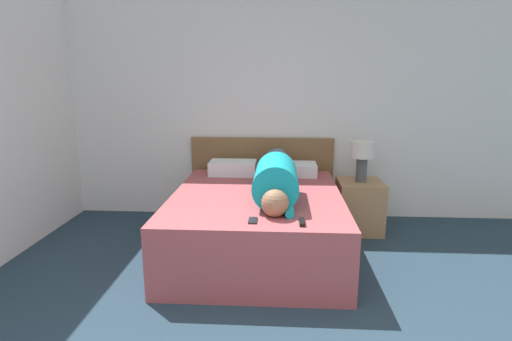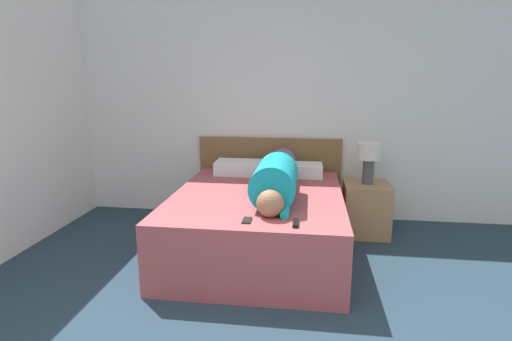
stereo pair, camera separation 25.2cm
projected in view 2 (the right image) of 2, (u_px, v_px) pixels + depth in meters
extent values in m
cube|color=white|center=(283.00, 108.00, 4.64)|extent=(6.02, 0.06, 2.60)
cube|color=#A84C51|center=(258.00, 223.00, 3.79)|extent=(1.56, 1.91, 0.59)
cube|color=brown|center=(269.00, 177.00, 4.77)|extent=(1.68, 0.04, 0.95)
cube|color=#A37A51|center=(366.00, 209.00, 4.26)|extent=(0.47, 0.48, 0.56)
cylinder|color=#4C4C51|center=(368.00, 171.00, 4.16)|extent=(0.12, 0.12, 0.26)
cylinder|color=silver|center=(369.00, 151.00, 4.12)|extent=(0.25, 0.25, 0.17)
sphere|color=#936B4C|center=(270.00, 203.00, 3.07)|extent=(0.22, 0.22, 0.22)
cylinder|color=#149EAD|center=(275.00, 180.00, 3.44)|extent=(0.38, 0.67, 0.38)
cylinder|color=slate|center=(281.00, 168.00, 4.16)|extent=(0.27, 0.80, 0.27)
cylinder|color=#149EAD|center=(285.00, 211.00, 3.12)|extent=(0.07, 0.22, 0.07)
cube|color=white|center=(239.00, 167.00, 4.46)|extent=(0.51, 0.32, 0.15)
cube|color=white|center=(300.00, 170.00, 4.37)|extent=(0.49, 0.32, 0.13)
cube|color=black|center=(296.00, 223.00, 2.92)|extent=(0.04, 0.15, 0.02)
cube|color=black|center=(247.00, 220.00, 3.00)|extent=(0.06, 0.13, 0.01)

